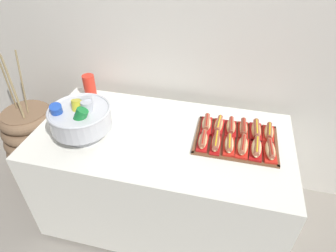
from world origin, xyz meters
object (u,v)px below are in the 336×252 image
Objects in this scene: punch_bowl at (81,117)px; hot_dog_6 at (206,124)px; hot_dog_9 at (243,129)px; buffet_table at (162,176)px; hot_dog_0 at (203,141)px; hot_dog_2 at (229,145)px; hot_dog_7 at (219,125)px; hot_dog_1 at (216,142)px; cup_stack at (90,87)px; hot_dog_3 at (243,146)px; floor_vase at (36,144)px; hot_dog_11 at (269,132)px; hot_dog_5 at (270,151)px; hot_dog_4 at (256,148)px; serving_tray at (236,140)px; hot_dog_8 at (231,127)px; hot_dog_10 at (256,130)px.

hot_dog_6 is at bearing 20.31° from punch_bowl.
punch_bowl is (-0.93, -0.26, 0.11)m from hot_dog_9.
hot_dog_0 is at bearing -6.45° from buffet_table.
hot_dog_9 is (0.07, 0.17, 0.00)m from hot_dog_2.
hot_dog_7 is (0.07, 0.00, 0.00)m from hot_dog_6.
hot_dog_1 is 1.01× the size of cup_stack.
hot_dog_3 is (0.15, 0.00, -0.00)m from hot_dog_1.
floor_vase is at bearing 177.86° from hot_dog_7.
hot_dog_11 is at bearing 13.70° from punch_bowl.
hot_dog_5 is at bearing -6.99° from floor_vase.
punch_bowl reaches higher than hot_dog_7.
cup_stack is at bearing 159.39° from hot_dog_0.
punch_bowl is 0.45m from cup_stack.
hot_dog_4 is at bearing -65.15° from hot_dog_9.
floor_vase is at bearing 171.53° from hot_dog_1.
hot_dog_9 is (-0.08, 0.16, -0.00)m from hot_dog_4.
cup_stack is (-0.16, 0.42, -0.05)m from punch_bowl.
hot_dog_2 reaches higher than buffet_table.
serving_tray is at bearing 65.96° from hot_dog_2.
hot_dog_8 is (1.55, -0.05, 0.50)m from floor_vase.
serving_tray is 0.21m from hot_dog_0.
hot_dog_0 is 0.72m from punch_bowl.
hot_dog_5 is 1.02× the size of hot_dog_9.
cup_stack reaches higher than hot_dog_11.
hot_dog_4 is (1.70, -0.22, 0.51)m from floor_vase.
serving_tray is at bearing 144.15° from hot_dog_4.
hot_dog_8 is at bearing 17.03° from punch_bowl.
hot_dog_6 is 0.48× the size of punch_bowl.
buffet_table is 0.48m from hot_dog_0.
hot_dog_1 is 0.17m from hot_dog_7.
hot_dog_6 is 0.96× the size of cup_stack.
hot_dog_1 is at bearing -4.91° from buffet_table.
hot_dog_8 is at bearing 65.96° from hot_dog_1.
buffet_table is at bearing -157.58° from hot_dog_7.
hot_dog_2 is (0.15, 0.00, -0.00)m from hot_dog_0.
hot_dog_10 is at bearing 29.21° from hot_dog_0.
hot_dog_4 is at bearing 0.40° from hot_dog_2.
hot_dog_10 is (-0.08, 0.16, 0.00)m from hot_dog_5.
hot_dog_4 is at bearing -15.49° from cup_stack.
cup_stack is (-1.09, 0.32, 0.05)m from hot_dog_3.
hot_dog_3 is 1.03× the size of hot_dog_7.
hot_dog_5 is 0.41m from hot_dog_6.
buffet_table is 9.67× the size of hot_dog_8.
hot_dog_6 is (1.40, -0.06, 0.50)m from floor_vase.
hot_dog_5 and hot_dog_8 have the same top height.
hot_dog_1 reaches higher than hot_dog_8.
hot_dog_6 is 1.04× the size of hot_dog_11.
hot_dog_1 reaches higher than hot_dog_6.
hot_dog_0 reaches higher than buffet_table.
serving_tray is 1.35× the size of punch_bowl.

